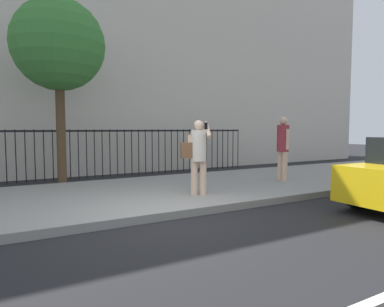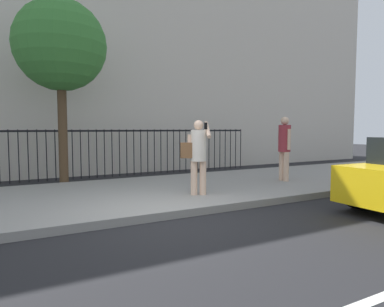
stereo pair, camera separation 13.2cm
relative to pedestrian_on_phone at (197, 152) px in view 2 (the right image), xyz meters
The scene contains 7 objects.
ground_plane 1.99m from the pedestrian_on_phone, 137.84° to the right, with size 60.00×60.00×0.00m, color black.
sidewalk 1.94m from the pedestrian_on_phone, 138.25° to the left, with size 28.00×4.40×0.15m, color gray.
building_facade 8.47m from the pedestrian_on_phone, 99.40° to the left, with size 28.00×4.00×10.11m, color beige.
iron_fence 4.95m from the pedestrian_on_phone, 104.32° to the left, with size 12.03×0.04×1.60m.
pedestrian_on_phone is the anchor object (origin of this frame).
pedestrian_walking 3.23m from the pedestrian_on_phone, 11.06° to the left, with size 0.37×0.49×1.81m.
street_tree_near 4.97m from the pedestrian_on_phone, 123.99° to the left, with size 2.45×2.45×5.11m.
Camera 2 is at (-2.46, -5.38, 1.62)m, focal length 31.72 mm.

